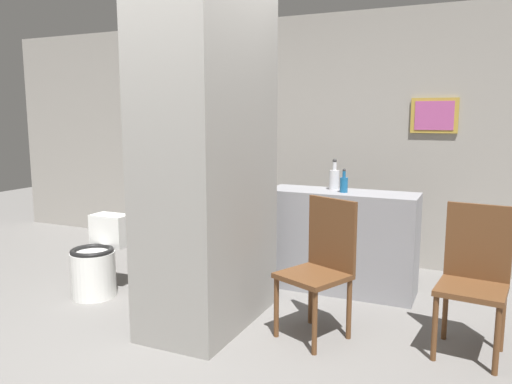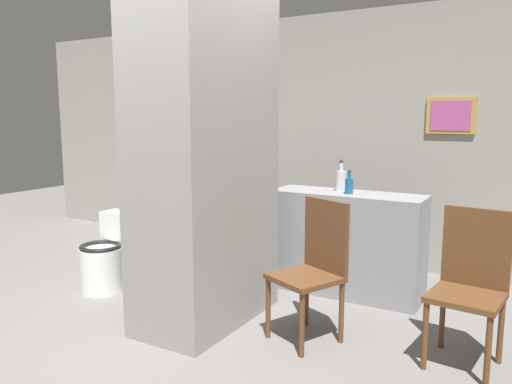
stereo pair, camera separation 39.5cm
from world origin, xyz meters
The scene contains 10 objects.
ground_plane centered at (0.00, 0.00, 0.00)m, with size 14.00×14.00×0.00m, color slate.
wall_back centered at (0.00, 2.63, 1.30)m, with size 8.00×0.09×2.60m.
pillar_center centered at (0.13, 0.57, 1.30)m, with size 0.65×1.14×2.60m.
counter_shelf centered at (0.85, 1.65, 0.45)m, with size 1.31×0.44×0.89m.
toilet centered at (-1.04, 0.66, 0.29)m, with size 0.38×0.54×0.68m.
chair_near_pillar centered at (0.97, 0.68, 0.53)m, with size 0.54×0.54×0.97m.
chair_by_doorway centered at (1.95, 0.85, 0.53)m, with size 0.45×0.45×0.97m.
bicycle centered at (-0.48, 1.49, 0.36)m, with size 1.76×0.42×0.75m.
bottle_tall centered at (0.76, 1.72, 0.99)m, with size 0.09×0.09×0.28m.
bottle_short centered at (0.88, 1.60, 0.97)m, with size 0.07×0.07×0.21m.
Camera 1 is at (1.95, -2.59, 1.55)m, focal length 35.00 mm.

